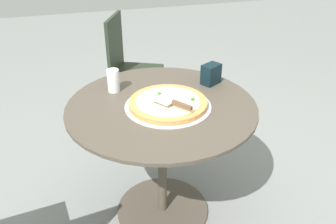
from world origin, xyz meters
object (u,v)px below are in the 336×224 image
at_px(pizza_server, 174,103).
at_px(napkin_dispenser, 211,74).
at_px(patio_chair_far, 128,64).
at_px(pizza_on_tray, 168,103).
at_px(patio_table, 162,137).
at_px(drinking_cup, 113,81).

relative_size(pizza_server, napkin_dispenser, 1.75).
bearing_deg(patio_chair_far, pizza_server, 90.83).
relative_size(pizza_on_tray, napkin_dispenser, 3.81).
distance_m(patio_table, pizza_server, 0.27).
height_order(pizza_on_tray, drinking_cup, drinking_cup).
height_order(pizza_server, napkin_dispenser, napkin_dispenser).
relative_size(pizza_on_tray, patio_chair_far, 0.48).
bearing_deg(patio_table, patio_chair_far, -90.88).
bearing_deg(patio_table, pizza_on_tray, 132.42).
height_order(drinking_cup, patio_chair_far, patio_chair_far).
height_order(napkin_dispenser, patio_chair_far, patio_chair_far).
relative_size(napkin_dispenser, patio_chair_far, 0.13).
xyz_separation_m(patio_table, pizza_on_tray, (-0.03, 0.03, 0.21)).
xyz_separation_m(drinking_cup, patio_chair_far, (-0.22, -0.86, -0.27)).
bearing_deg(patio_chair_far, drinking_cup, 75.36).
distance_m(pizza_on_tray, napkin_dispenser, 0.36).
relative_size(drinking_cup, napkin_dispenser, 1.09).
relative_size(pizza_on_tray, pizza_server, 2.18).
relative_size(patio_table, napkin_dispenser, 8.48).
xyz_separation_m(patio_table, drinking_cup, (0.21, -0.22, 0.26)).
xyz_separation_m(patio_table, patio_chair_far, (-0.02, -1.08, -0.01)).
bearing_deg(drinking_cup, napkin_dispenser, 174.04).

